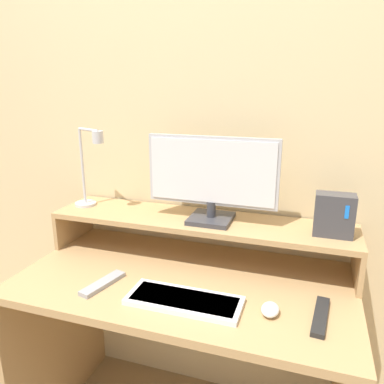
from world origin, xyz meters
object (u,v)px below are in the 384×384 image
(router_dock, at_px, (334,215))
(remote_control, at_px, (103,283))
(monitor, at_px, (212,177))
(keyboard, at_px, (184,300))
(desk_lamp, at_px, (90,169))
(remote_secondary, at_px, (321,316))
(mouse, at_px, (270,309))

(router_dock, xyz_separation_m, remote_control, (-0.77, -0.32, -0.24))
(monitor, bearing_deg, keyboard, -89.20)
(monitor, relative_size, desk_lamp, 1.48)
(keyboard, bearing_deg, remote_secondary, 7.02)
(remote_secondary, bearing_deg, remote_control, -177.03)
(monitor, height_order, mouse, monitor)
(keyboard, bearing_deg, remote_control, 177.42)
(desk_lamp, bearing_deg, mouse, -20.51)
(mouse, bearing_deg, remote_secondary, 10.13)
(keyboard, relative_size, remote_control, 1.95)
(monitor, distance_m, remote_secondary, 0.62)
(monitor, xyz_separation_m, remote_control, (-0.31, -0.33, -0.34))
(desk_lamp, xyz_separation_m, remote_control, (0.24, -0.32, -0.34))
(mouse, xyz_separation_m, remote_secondary, (0.15, 0.03, -0.01))
(keyboard, distance_m, mouse, 0.28)
(desk_lamp, height_order, remote_control, desk_lamp)
(monitor, xyz_separation_m, desk_lamp, (-0.55, -0.01, -0.00))
(keyboard, bearing_deg, monitor, 90.80)
(keyboard, distance_m, remote_control, 0.32)
(router_dock, xyz_separation_m, keyboard, (-0.45, -0.33, -0.24))
(router_dock, height_order, keyboard, router_dock)
(keyboard, bearing_deg, desk_lamp, 148.64)
(desk_lamp, distance_m, remote_secondary, 1.08)
(monitor, relative_size, router_dock, 3.33)
(monitor, relative_size, remote_secondary, 2.45)
(desk_lamp, bearing_deg, router_dock, -0.19)
(remote_secondary, bearing_deg, mouse, -169.87)
(monitor, distance_m, keyboard, 0.48)
(monitor, distance_m, desk_lamp, 0.55)
(router_dock, bearing_deg, mouse, -119.79)
(desk_lamp, xyz_separation_m, mouse, (0.83, -0.31, -0.33))
(router_dock, distance_m, keyboard, 0.61)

